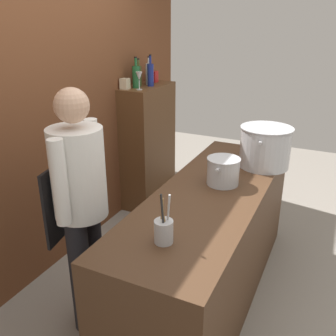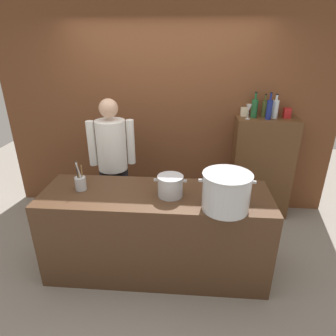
# 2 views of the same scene
# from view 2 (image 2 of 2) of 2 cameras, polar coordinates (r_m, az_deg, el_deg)

# --- Properties ---
(ground_plane) EXTENTS (8.00, 8.00, 0.00)m
(ground_plane) POSITION_cam_2_polar(r_m,az_deg,el_deg) (3.26, -2.24, -19.02)
(ground_plane) COLOR gray
(brick_back_panel) EXTENTS (4.40, 0.10, 3.00)m
(brick_back_panel) POSITION_cam_2_polar(r_m,az_deg,el_deg) (3.86, -0.19, 13.03)
(brick_back_panel) COLOR brown
(brick_back_panel) RESTS_ON ground_plane
(prep_counter) EXTENTS (2.18, 0.70, 0.90)m
(prep_counter) POSITION_cam_2_polar(r_m,az_deg,el_deg) (2.98, -2.38, -12.63)
(prep_counter) COLOR #472D1C
(prep_counter) RESTS_ON ground_plane
(bar_cabinet) EXTENTS (0.76, 0.32, 1.35)m
(bar_cabinet) POSITION_cam_2_polar(r_m,az_deg,el_deg) (4.00, 18.00, -0.11)
(bar_cabinet) COLOR brown
(bar_cabinet) RESTS_ON ground_plane
(chef) EXTENTS (0.52, 0.39, 1.66)m
(chef) POSITION_cam_2_polar(r_m,az_deg,el_deg) (3.43, -10.92, 1.87)
(chef) COLOR black
(chef) RESTS_ON ground_plane
(stockpot_large) EXTENTS (0.47, 0.42, 0.33)m
(stockpot_large) POSITION_cam_2_polar(r_m,az_deg,el_deg) (2.46, 11.47, -4.61)
(stockpot_large) COLOR #B7BABF
(stockpot_large) RESTS_ON prep_counter
(stockpot_small) EXTENTS (0.30, 0.24, 0.20)m
(stockpot_small) POSITION_cam_2_polar(r_m,az_deg,el_deg) (2.65, 0.46, -3.57)
(stockpot_small) COLOR #B7BABF
(stockpot_small) RESTS_ON prep_counter
(utensil_crock) EXTENTS (0.10, 0.10, 0.29)m
(utensil_crock) POSITION_cam_2_polar(r_m,az_deg,el_deg) (2.89, -16.96, -2.80)
(utensil_crock) COLOR #B7BABF
(utensil_crock) RESTS_ON prep_counter
(wine_bottle_clear) EXTENTS (0.08, 0.08, 0.29)m
(wine_bottle_clear) POSITION_cam_2_polar(r_m,az_deg,el_deg) (3.80, 20.48, 10.95)
(wine_bottle_clear) COLOR silver
(wine_bottle_clear) RESTS_ON bar_cabinet
(wine_bottle_green) EXTENTS (0.08, 0.08, 0.31)m
(wine_bottle_green) POSITION_cam_2_polar(r_m,az_deg,el_deg) (3.76, 16.77, 11.33)
(wine_bottle_green) COLOR #1E592D
(wine_bottle_green) RESTS_ON bar_cabinet
(wine_bottle_cobalt) EXTENTS (0.07, 0.07, 0.32)m
(wine_bottle_cobalt) POSITION_cam_2_polar(r_m,az_deg,el_deg) (3.72, 19.43, 10.94)
(wine_bottle_cobalt) COLOR navy
(wine_bottle_cobalt) RESTS_ON bar_cabinet
(wine_bottle_olive) EXTENTS (0.06, 0.06, 0.28)m
(wine_bottle_olive) POSITION_cam_2_polar(r_m,az_deg,el_deg) (3.83, 18.54, 11.18)
(wine_bottle_olive) COLOR #475123
(wine_bottle_olive) RESTS_ON bar_cabinet
(wine_glass_short) EXTENTS (0.07, 0.07, 0.18)m
(wine_glass_short) POSITION_cam_2_polar(r_m,az_deg,el_deg) (3.66, 15.73, 11.30)
(wine_glass_short) COLOR silver
(wine_glass_short) RESTS_ON bar_cabinet
(spice_tin_red) EXTENTS (0.08, 0.08, 0.12)m
(spice_tin_red) POSITION_cam_2_polar(r_m,az_deg,el_deg) (3.89, 22.53, 10.05)
(spice_tin_red) COLOR red
(spice_tin_red) RESTS_ON bar_cabinet
(spice_tin_cream) EXTENTS (0.08, 0.08, 0.11)m
(spice_tin_cream) POSITION_cam_2_polar(r_m,az_deg,el_deg) (3.82, 14.83, 10.72)
(spice_tin_cream) COLOR beige
(spice_tin_cream) RESTS_ON bar_cabinet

